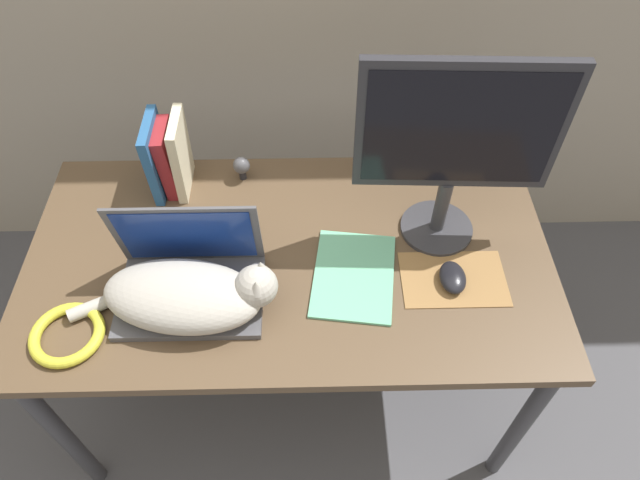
% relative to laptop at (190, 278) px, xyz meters
% --- Properties ---
extents(desk, '(1.33, 0.72, 0.70)m').
position_rel_laptop_xyz_m(desk, '(0.23, 0.10, -0.12)').
color(desk, brown).
rests_on(desk, ground_plane).
extents(laptop, '(0.34, 0.23, 0.24)m').
position_rel_laptop_xyz_m(laptop, '(0.00, 0.00, 0.00)').
color(laptop, '#4C4C51').
rests_on(laptop, desk).
extents(cat, '(0.49, 0.24, 0.14)m').
position_rel_laptop_xyz_m(cat, '(0.01, -0.06, 0.02)').
color(cat, '#B2ADA3').
rests_on(cat, desk).
extents(external_monitor, '(0.46, 0.19, 0.51)m').
position_rel_laptop_xyz_m(external_monitor, '(0.62, 0.18, 0.25)').
color(external_monitor, '#333338').
rests_on(external_monitor, desk).
extents(mousepad, '(0.26, 0.17, 0.00)m').
position_rel_laptop_xyz_m(mousepad, '(0.63, 0.02, -0.05)').
color(mousepad, olive).
rests_on(mousepad, desk).
extents(computer_mouse, '(0.06, 0.10, 0.04)m').
position_rel_laptop_xyz_m(computer_mouse, '(0.63, 0.01, -0.03)').
color(computer_mouse, black).
rests_on(computer_mouse, mousepad).
extents(book_row, '(0.10, 0.16, 0.23)m').
position_rel_laptop_xyz_m(book_row, '(-0.09, 0.36, 0.06)').
color(book_row, '#285B93').
rests_on(book_row, desk).
extents(cable_coil, '(0.17, 0.17, 0.03)m').
position_rel_laptop_xyz_m(cable_coil, '(-0.27, -0.13, -0.03)').
color(cable_coil, gold).
rests_on(cable_coil, desk).
extents(notepad, '(0.23, 0.29, 0.01)m').
position_rel_laptop_xyz_m(notepad, '(0.39, 0.03, -0.04)').
color(notepad, '#6BBC93').
rests_on(notepad, desk).
extents(webcam, '(0.05, 0.05, 0.07)m').
position_rel_laptop_xyz_m(webcam, '(0.10, 0.38, -0.00)').
color(webcam, '#232328').
rests_on(webcam, desk).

